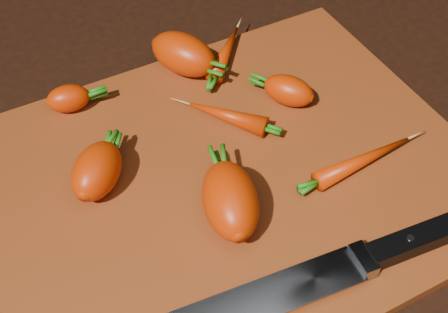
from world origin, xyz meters
name	(u,v)px	position (x,y,z in m)	size (l,w,h in m)	color
ground	(228,185)	(0.00, 0.00, -0.01)	(2.00, 2.00, 0.01)	black
cutting_board	(229,178)	(0.00, 0.00, 0.01)	(0.50, 0.40, 0.01)	brown
carrot_0	(97,171)	(-0.12, 0.05, 0.03)	(0.07, 0.05, 0.05)	red
carrot_1	(183,54)	(0.03, 0.17, 0.04)	(0.08, 0.05, 0.05)	red
carrot_2	(230,200)	(-0.02, -0.05, 0.04)	(0.09, 0.05, 0.05)	red
carrot_3	(68,98)	(-0.11, 0.17, 0.03)	(0.05, 0.03, 0.03)	red
carrot_4	(289,91)	(0.11, 0.06, 0.03)	(0.06, 0.03, 0.03)	red
carrot_5	(226,52)	(0.09, 0.17, 0.02)	(0.10, 0.02, 0.02)	red
carrot_6	(364,160)	(0.13, -0.06, 0.02)	(0.12, 0.02, 0.02)	red
carrot_7	(227,116)	(0.03, 0.07, 0.02)	(0.09, 0.02, 0.02)	red
knife	(271,296)	(-0.04, -0.14, 0.02)	(0.35, 0.06, 0.02)	gray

